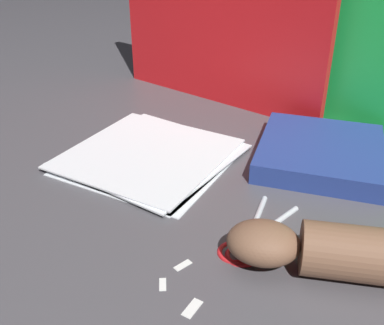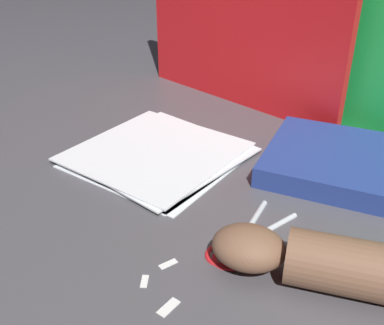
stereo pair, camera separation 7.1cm
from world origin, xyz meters
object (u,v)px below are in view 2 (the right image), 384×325
Objects in this scene: hand_forearm at (360,269)px; paper_stack at (159,154)px; scissors at (240,242)px; book_closed at (331,160)px.

paper_stack is at bearing 164.28° from hand_forearm.
scissors is 0.16m from hand_forearm.
book_closed is 0.28m from scissors.
hand_forearm is (0.42, -0.12, 0.03)m from paper_stack.
book_closed is (0.28, 0.15, 0.01)m from paper_stack.
paper_stack is 1.07× the size of book_closed.
paper_stack reaches higher than scissors.
book_closed is 0.30m from hand_forearm.
book_closed is 0.80× the size of hand_forearm.
hand_forearm is at bearing -62.19° from book_closed.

